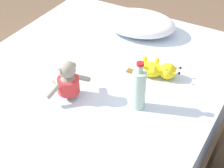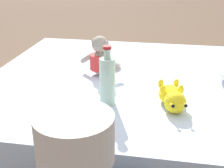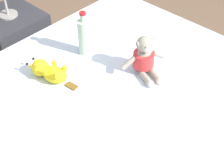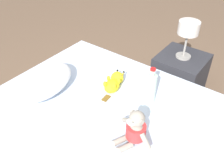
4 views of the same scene
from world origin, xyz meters
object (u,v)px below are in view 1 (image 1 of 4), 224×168
at_px(bed, 96,102).
at_px(plush_yellow_creature, 158,70).
at_px(pillow, 138,23).
at_px(plush_monkey, 67,82).
at_px(glass_bottle, 139,89).

xyz_separation_m(bed, plush_yellow_creature, (0.34, 0.17, 0.28)).
height_order(pillow, plush_yellow_creature, pillow).
relative_size(plush_monkey, plush_yellow_creature, 0.84).
xyz_separation_m(bed, plush_monkey, (-0.02, -0.25, 0.33)).
relative_size(plush_yellow_creature, glass_bottle, 1.14).
distance_m(bed, glass_bottle, 0.52).
height_order(pillow, glass_bottle, glass_bottle).
distance_m(plush_yellow_creature, glass_bottle, 0.31).
height_order(bed, plush_monkey, plush_monkey).
relative_size(plush_monkey, glass_bottle, 0.96).
xyz_separation_m(pillow, glass_bottle, (0.36, -0.73, 0.05)).
relative_size(pillow, plush_monkey, 2.12).
xyz_separation_m(pillow, plush_yellow_creature, (0.34, -0.42, -0.03)).
bearing_deg(pillow, bed, -89.68).
xyz_separation_m(plush_monkey, glass_bottle, (0.38, 0.11, 0.02)).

